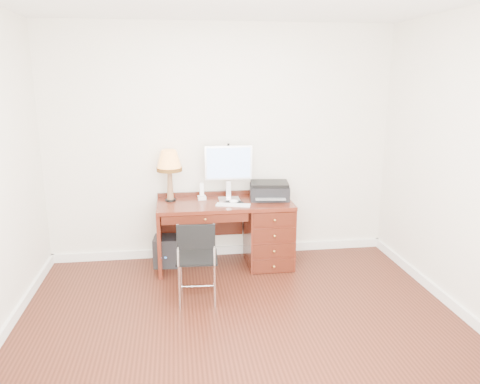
{
  "coord_description": "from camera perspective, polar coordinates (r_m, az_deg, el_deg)",
  "views": [
    {
      "loc": [
        -0.52,
        -3.6,
        2.13
      ],
      "look_at": [
        0.14,
        1.2,
        0.91
      ],
      "focal_mm": 35.0,
      "sensor_mm": 36.0,
      "label": 1
    }
  ],
  "objects": [
    {
      "name": "printer",
      "position": [
        5.34,
        3.6,
        0.18
      ],
      "size": [
        0.48,
        0.39,
        0.19
      ],
      "rotation": [
        0.0,
        0.0,
        -0.12
      ],
      "color": "black",
      "rests_on": "desk"
    },
    {
      "name": "leg_lamp",
      "position": [
        5.22,
        -8.62,
        3.41
      ],
      "size": [
        0.28,
        0.28,
        0.58
      ],
      "color": "black",
      "rests_on": "desk"
    },
    {
      "name": "desk",
      "position": [
        5.36,
        1.6,
        -4.58
      ],
      "size": [
        1.5,
        0.67,
        0.75
      ],
      "color": "#581E12",
      "rests_on": "ground"
    },
    {
      "name": "chair",
      "position": [
        4.44,
        -5.26,
        -7.49
      ],
      "size": [
        0.41,
        0.41,
        0.82
      ],
      "rotation": [
        0.0,
        0.0,
        -0.06
      ],
      "color": "black",
      "rests_on": "ground"
    },
    {
      "name": "phone",
      "position": [
        5.33,
        -4.68,
        -0.32
      ],
      "size": [
        0.1,
        0.1,
        0.19
      ],
      "rotation": [
        0.0,
        0.0,
        0.09
      ],
      "color": "white",
      "rests_on": "desk"
    },
    {
      "name": "ground",
      "position": [
        4.21,
        0.33,
        -16.23
      ],
      "size": [
        4.0,
        4.0,
        0.0
      ],
      "primitive_type": "plane",
      "color": "#33130B",
      "rests_on": "ground"
    },
    {
      "name": "monitor",
      "position": [
        5.25,
        -1.41,
        3.22
      ],
      "size": [
        0.53,
        0.17,
        0.61
      ],
      "rotation": [
        0.0,
        0.0,
        -0.01
      ],
      "color": "silver",
      "rests_on": "desk"
    },
    {
      "name": "mouse_pad",
      "position": [
        5.15,
        -0.76,
        -1.27
      ],
      "size": [
        0.22,
        0.22,
        0.04
      ],
      "color": "black",
      "rests_on": "desk"
    },
    {
      "name": "equipment_box",
      "position": [
        5.47,
        -8.9,
        -7.11
      ],
      "size": [
        0.31,
        0.31,
        0.33
      ],
      "primitive_type": "cube",
      "rotation": [
        0.0,
        0.0,
        -0.1
      ],
      "color": "black",
      "rests_on": "ground"
    },
    {
      "name": "pen_cup",
      "position": [
        5.47,
        2.2,
        0.08
      ],
      "size": [
        0.09,
        0.09,
        0.11
      ],
      "primitive_type": "cylinder",
      "color": "black",
      "rests_on": "desk"
    },
    {
      "name": "room_shell",
      "position": [
        4.74,
        -0.79,
        -11.89
      ],
      "size": [
        4.0,
        4.0,
        4.0
      ],
      "color": "silver",
      "rests_on": "ground"
    },
    {
      "name": "keyboard",
      "position": [
        5.07,
        -0.83,
        -1.58
      ],
      "size": [
        0.39,
        0.2,
        0.01
      ],
      "primitive_type": "cube",
      "rotation": [
        0.0,
        0.0,
        -0.27
      ],
      "color": "white",
      "rests_on": "desk"
    }
  ]
}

